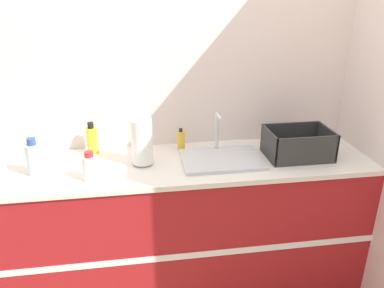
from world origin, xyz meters
TOP-DOWN VIEW (x-y plane):
  - wall_back at (0.00, 0.61)m, footprint 4.80×0.06m
  - wall_right at (1.23, 0.29)m, footprint 0.06×2.58m
  - counter_cabinet at (0.00, 0.29)m, footprint 2.43×0.60m
  - sink at (0.30, 0.27)m, footprint 0.48×0.34m
  - paper_towel_roll at (-0.17, 0.29)m, footprint 0.12×0.12m
  - dish_rack at (0.77, 0.26)m, footprint 0.38×0.27m
  - bottle_yellow at (-0.47, 0.49)m, footprint 0.07×0.07m
  - bottle_clear at (-0.76, 0.24)m, footprint 0.08×0.08m
  - bottle_white_spray at (-0.45, 0.13)m, footprint 0.09×0.09m
  - soap_dispenser at (0.08, 0.47)m, footprint 0.05×0.05m

SIDE VIEW (x-z plane):
  - counter_cabinet at x=0.00m, z-range 0.00..0.90m
  - sink at x=0.30m, z-range 0.79..1.05m
  - soap_dispenser at x=0.08m, z-range 0.89..1.04m
  - dish_rack at x=0.77m, z-range 0.88..1.05m
  - bottle_white_spray at x=-0.45m, z-range 0.89..1.05m
  - bottle_yellow at x=-0.47m, z-range 0.89..1.09m
  - bottle_clear at x=-0.76m, z-range 0.89..1.10m
  - paper_towel_roll at x=-0.17m, z-range 0.90..1.18m
  - wall_back at x=0.00m, z-range 0.00..2.60m
  - wall_right at x=1.23m, z-range 0.00..2.60m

